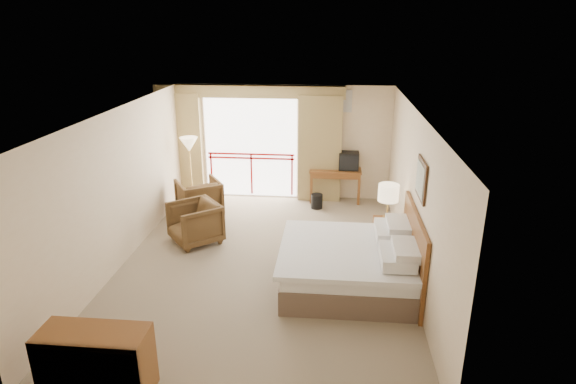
# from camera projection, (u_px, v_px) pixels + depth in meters

# --- Properties ---
(floor) EXTENTS (7.00, 7.00, 0.00)m
(floor) POSITION_uv_depth(u_px,v_px,m) (265.00, 263.00, 8.57)
(floor) COLOR #84745A
(floor) RESTS_ON ground
(ceiling) EXTENTS (7.00, 7.00, 0.00)m
(ceiling) POSITION_uv_depth(u_px,v_px,m) (262.00, 112.00, 7.65)
(ceiling) COLOR white
(ceiling) RESTS_ON wall_back
(wall_back) EXTENTS (5.00, 0.00, 5.00)m
(wall_back) POSITION_uv_depth(u_px,v_px,m) (284.00, 142.00, 11.39)
(wall_back) COLOR beige
(wall_back) RESTS_ON ground
(wall_front) EXTENTS (5.00, 0.00, 5.00)m
(wall_front) POSITION_uv_depth(u_px,v_px,m) (214.00, 309.00, 4.83)
(wall_front) COLOR beige
(wall_front) RESTS_ON ground
(wall_left) EXTENTS (0.00, 7.00, 7.00)m
(wall_left) POSITION_uv_depth(u_px,v_px,m) (121.00, 187.00, 8.33)
(wall_left) COLOR beige
(wall_left) RESTS_ON ground
(wall_right) EXTENTS (0.00, 7.00, 7.00)m
(wall_right) POSITION_uv_depth(u_px,v_px,m) (414.00, 197.00, 7.89)
(wall_right) COLOR beige
(wall_right) RESTS_ON ground
(balcony_door) EXTENTS (2.40, 0.00, 2.40)m
(balcony_door) POSITION_uv_depth(u_px,v_px,m) (251.00, 148.00, 11.49)
(balcony_door) COLOR white
(balcony_door) RESTS_ON wall_back
(balcony_railing) EXTENTS (2.09, 0.03, 1.02)m
(balcony_railing) POSITION_uv_depth(u_px,v_px,m) (251.00, 164.00, 11.60)
(balcony_railing) COLOR #A20D0D
(balcony_railing) RESTS_ON wall_back
(curtain_left) EXTENTS (1.00, 0.26, 2.50)m
(curtain_left) POSITION_uv_depth(u_px,v_px,m) (182.00, 146.00, 11.50)
(curtain_left) COLOR olive
(curtain_left) RESTS_ON wall_back
(curtain_right) EXTENTS (1.00, 0.26, 2.50)m
(curtain_right) POSITION_uv_depth(u_px,v_px,m) (320.00, 149.00, 11.21)
(curtain_right) COLOR olive
(curtain_right) RESTS_ON wall_back
(valance) EXTENTS (4.40, 0.22, 0.28)m
(valance) POSITION_uv_depth(u_px,v_px,m) (249.00, 91.00, 10.94)
(valance) COLOR olive
(valance) RESTS_ON wall_back
(hvac_vent) EXTENTS (0.50, 0.04, 0.50)m
(hvac_vent) POSITION_uv_depth(u_px,v_px,m) (341.00, 101.00, 10.91)
(hvac_vent) COLOR silver
(hvac_vent) RESTS_ON wall_back
(bed) EXTENTS (2.13, 2.06, 0.97)m
(bed) POSITION_uv_depth(u_px,v_px,m) (351.00, 264.00, 7.75)
(bed) COLOR brown
(bed) RESTS_ON floor
(headboard) EXTENTS (0.06, 2.10, 1.30)m
(headboard) POSITION_uv_depth(u_px,v_px,m) (413.00, 252.00, 7.57)
(headboard) COLOR brown
(headboard) RESTS_ON wall_right
(framed_art) EXTENTS (0.04, 0.72, 0.60)m
(framed_art) POSITION_uv_depth(u_px,v_px,m) (421.00, 179.00, 7.16)
(framed_art) COLOR black
(framed_art) RESTS_ON wall_right
(nightstand) EXTENTS (0.47, 0.55, 0.63)m
(nightstand) POSITION_uv_depth(u_px,v_px,m) (386.00, 236.00, 8.88)
(nightstand) COLOR brown
(nightstand) RESTS_ON floor
(table_lamp) EXTENTS (0.37, 0.37, 0.66)m
(table_lamp) POSITION_uv_depth(u_px,v_px,m) (388.00, 193.00, 8.64)
(table_lamp) COLOR tan
(table_lamp) RESTS_ON nightstand
(phone) EXTENTS (0.22, 0.20, 0.08)m
(phone) POSITION_uv_depth(u_px,v_px,m) (385.00, 222.00, 8.62)
(phone) COLOR black
(phone) RESTS_ON nightstand
(desk) EXTENTS (1.20, 0.58, 0.79)m
(desk) POSITION_uv_depth(u_px,v_px,m) (335.00, 175.00, 11.40)
(desk) COLOR brown
(desk) RESTS_ON floor
(tv) EXTENTS (0.46, 0.36, 0.42)m
(tv) POSITION_uv_depth(u_px,v_px,m) (349.00, 161.00, 11.19)
(tv) COLOR black
(tv) RESTS_ON desk
(coffee_maker) EXTENTS (0.14, 0.14, 0.25)m
(coffee_maker) POSITION_uv_depth(u_px,v_px,m) (321.00, 164.00, 11.28)
(coffee_maker) COLOR black
(coffee_maker) RESTS_ON desk
(cup) EXTENTS (0.10, 0.10, 0.11)m
(cup) POSITION_uv_depth(u_px,v_px,m) (327.00, 167.00, 11.25)
(cup) COLOR white
(cup) RESTS_ON desk
(wastebasket) EXTENTS (0.34, 0.34, 0.33)m
(wastebasket) POSITION_uv_depth(u_px,v_px,m) (317.00, 201.00, 11.03)
(wastebasket) COLOR black
(wastebasket) RESTS_ON floor
(armchair_far) EXTENTS (1.21, 1.22, 0.81)m
(armchair_far) POSITION_uv_depth(u_px,v_px,m) (200.00, 215.00, 10.69)
(armchair_far) COLOR #47301A
(armchair_far) RESTS_ON floor
(armchair_near) EXTENTS (1.23, 1.22, 0.80)m
(armchair_near) POSITION_uv_depth(u_px,v_px,m) (196.00, 242.00, 9.40)
(armchair_near) COLOR #47301A
(armchair_near) RESTS_ON floor
(side_table) EXTENTS (0.45, 0.45, 0.49)m
(side_table) POSITION_uv_depth(u_px,v_px,m) (190.00, 208.00, 10.16)
(side_table) COLOR black
(side_table) RESTS_ON floor
(book) EXTENTS (0.21, 0.26, 0.02)m
(book) POSITION_uv_depth(u_px,v_px,m) (189.00, 201.00, 10.10)
(book) COLOR white
(book) RESTS_ON side_table
(floor_lamp) EXTENTS (0.41, 0.41, 1.59)m
(floor_lamp) POSITION_uv_depth(u_px,v_px,m) (189.00, 147.00, 10.89)
(floor_lamp) COLOR tan
(floor_lamp) RESTS_ON floor
(dresser) EXTENTS (1.23, 0.52, 0.82)m
(dresser) POSITION_uv_depth(u_px,v_px,m) (96.00, 363.00, 5.47)
(dresser) COLOR brown
(dresser) RESTS_ON floor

